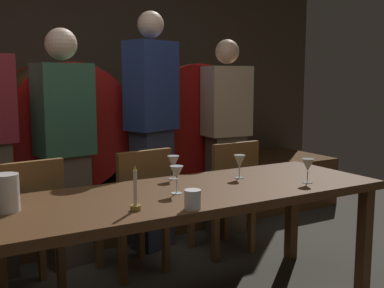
{
  "coord_description": "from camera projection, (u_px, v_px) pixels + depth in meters",
  "views": [
    {
      "loc": [
        -0.97,
        -1.81,
        1.35
      ],
      "look_at": [
        0.33,
        0.43,
        0.98
      ],
      "focal_mm": 43.58,
      "sensor_mm": 36.0,
      "label": 1
    }
  ],
  "objects": [
    {
      "name": "wine_barrel_right",
      "position": [
        175.0,
        117.0,
        4.38
      ],
      "size": [
        0.97,
        0.92,
        0.97
      ],
      "color": "#513319",
      "rests_on": "barrel_shelf"
    },
    {
      "name": "cup_left",
      "position": [
        0.0,
        193.0,
        2.38
      ],
      "size": [
        0.06,
        0.06,
        0.08
      ],
      "primitive_type": "cylinder",
      "color": "white",
      "rests_on": "dining_table"
    },
    {
      "name": "candle_center",
      "position": [
        135.0,
        198.0,
        2.2
      ],
      "size": [
        0.05,
        0.05,
        0.22
      ],
      "color": "olive",
      "rests_on": "dining_table"
    },
    {
      "name": "chair_center",
      "position": [
        137.0,
        205.0,
        3.17
      ],
      "size": [
        0.45,
        0.45,
        0.88
      ],
      "rotation": [
        0.0,
        0.0,
        3.27
      ],
      "color": "brown",
      "rests_on": "ground"
    },
    {
      "name": "wine_glass_center_left",
      "position": [
        173.0,
        163.0,
        2.87
      ],
      "size": [
        0.08,
        0.08,
        0.15
      ],
      "color": "white",
      "rests_on": "dining_table"
    },
    {
      "name": "wine_glass_far_right",
      "position": [
        308.0,
        166.0,
        2.77
      ],
      "size": [
        0.08,
        0.08,
        0.15
      ],
      "color": "silver",
      "rests_on": "dining_table"
    },
    {
      "name": "chair_right",
      "position": [
        227.0,
        192.0,
        3.54
      ],
      "size": [
        0.41,
        0.41,
        0.88
      ],
      "rotation": [
        0.0,
        0.0,
        3.17
      ],
      "color": "brown",
      "rests_on": "ground"
    },
    {
      "name": "wine_barrel_center",
      "position": [
        59.0,
        123.0,
        3.84
      ],
      "size": [
        0.97,
        0.92,
        0.97
      ],
      "color": "brown",
      "rests_on": "barrel_shelf"
    },
    {
      "name": "pitcher",
      "position": [
        6.0,
        193.0,
        2.18
      ],
      "size": [
        0.12,
        0.12,
        0.18
      ],
      "color": "white",
      "rests_on": "dining_table"
    },
    {
      "name": "barrel_shelf",
      "position": [
        63.0,
        208.0,
        3.95
      ],
      "size": [
        5.61,
        0.9,
        0.5
      ],
      "primitive_type": "cube",
      "color": "brown",
      "rests_on": "ground"
    },
    {
      "name": "cup_right",
      "position": [
        193.0,
        199.0,
        2.22
      ],
      "size": [
        0.08,
        0.08,
        0.09
      ],
      "primitive_type": "cylinder",
      "color": "white",
      "rests_on": "dining_table"
    },
    {
      "name": "guest_far_right",
      "position": [
        226.0,
        136.0,
        3.98
      ],
      "size": [
        0.39,
        0.26,
        1.67
      ],
      "rotation": [
        0.0,
        0.0,
        3.09
      ],
      "color": "brown",
      "rests_on": "ground"
    },
    {
      "name": "dining_table",
      "position": [
        181.0,
        204.0,
        2.58
      ],
      "size": [
        2.41,
        0.78,
        0.73
      ],
      "color": "#4C2D16",
      "rests_on": "ground"
    },
    {
      "name": "guest_center_left",
      "position": [
        65.0,
        146.0,
        3.29
      ],
      "size": [
        0.42,
        0.3,
        1.69
      ],
      "rotation": [
        0.0,
        0.0,
        3.32
      ],
      "color": "brown",
      "rests_on": "ground"
    },
    {
      "name": "guest_center_right",
      "position": [
        152.0,
        129.0,
        3.61
      ],
      "size": [
        0.44,
        0.35,
        1.85
      ],
      "rotation": [
        0.0,
        0.0,
        3.49
      ],
      "color": "#33384C",
      "rests_on": "ground"
    },
    {
      "name": "chair_left",
      "position": [
        26.0,
        224.0,
        2.77
      ],
      "size": [
        0.44,
        0.44,
        0.88
      ],
      "rotation": [
        0.0,
        0.0,
        3.26
      ],
      "color": "brown",
      "rests_on": "ground"
    },
    {
      "name": "back_wall",
      "position": [
        42.0,
        80.0,
        4.27
      ],
      "size": [
        6.23,
        0.24,
        2.66
      ],
      "primitive_type": "cube",
      "color": "#473A2D",
      "rests_on": "ground"
    },
    {
      "name": "wine_glass_far_left",
      "position": [
        177.0,
        173.0,
        2.51
      ],
      "size": [
        0.07,
        0.07,
        0.15
      ],
      "color": "white",
      "rests_on": "dining_table"
    },
    {
      "name": "wine_glass_center_right",
      "position": [
        239.0,
        162.0,
        2.9
      ],
      "size": [
        0.07,
        0.07,
        0.15
      ],
      "color": "silver",
      "rests_on": "dining_table"
    }
  ]
}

